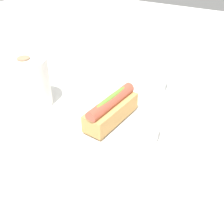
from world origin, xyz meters
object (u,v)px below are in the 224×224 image
hotdog_front (112,109)px  serving_bowl (112,124)px  water_glass (154,78)px  paper_towel_roll (29,82)px

hotdog_front → serving_bowl: bearing=0.0°
water_glass → paper_towel_roll: (-0.22, 0.26, 0.02)m
water_glass → serving_bowl: bearing=176.1°
water_glass → paper_towel_roll: 0.34m
serving_bowl → hotdog_front: bearing=0.0°
hotdog_front → paper_towel_roll: bearing=90.7°
water_glass → hotdog_front: bearing=176.1°
paper_towel_roll → hotdog_front: bearing=-89.3°
hotdog_front → water_glass: (0.22, -0.01, -0.02)m
hotdog_front → paper_towel_roll: 0.24m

